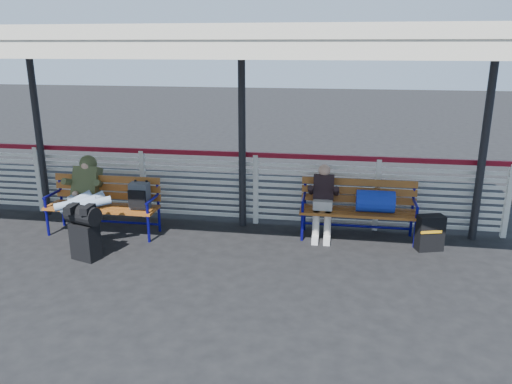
% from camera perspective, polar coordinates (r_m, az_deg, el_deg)
% --- Properties ---
extents(ground, '(60.00, 60.00, 0.00)m').
position_cam_1_polar(ground, '(7.54, -17.84, -7.39)').
color(ground, black).
rests_on(ground, ground).
extents(fence, '(12.08, 0.08, 1.24)m').
position_cam_1_polar(fence, '(8.95, -12.76, 1.24)').
color(fence, silver).
rests_on(fence, ground).
extents(canopy, '(12.60, 3.60, 3.16)m').
position_cam_1_polar(canopy, '(7.71, -16.88, 16.48)').
color(canopy, silver).
rests_on(canopy, ground).
extents(luggage_stack, '(0.54, 0.41, 0.80)m').
position_cam_1_polar(luggage_stack, '(7.46, -19.04, -4.15)').
color(luggage_stack, black).
rests_on(luggage_stack, ground).
extents(bench_left, '(1.80, 0.56, 0.92)m').
position_cam_1_polar(bench_left, '(8.30, -16.01, -0.76)').
color(bench_left, '#AF6521').
rests_on(bench_left, ground).
extents(bench_right, '(1.80, 0.56, 0.92)m').
position_cam_1_polar(bench_right, '(7.94, 12.53, -1.19)').
color(bench_right, '#AF6521').
rests_on(bench_right, ground).
extents(traveler_man, '(0.94, 1.64, 0.77)m').
position_cam_1_polar(traveler_man, '(8.11, -19.10, -0.59)').
color(traveler_man, '#8E9DBF').
rests_on(traveler_man, ground).
extents(companion_person, '(0.32, 0.66, 1.15)m').
position_cam_1_polar(companion_person, '(7.92, 7.66, -0.97)').
color(companion_person, beige).
rests_on(companion_person, ground).
extents(suitcase_side, '(0.43, 0.33, 0.54)m').
position_cam_1_polar(suitcase_side, '(7.86, 19.24, -4.42)').
color(suitcase_side, black).
rests_on(suitcase_side, ground).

